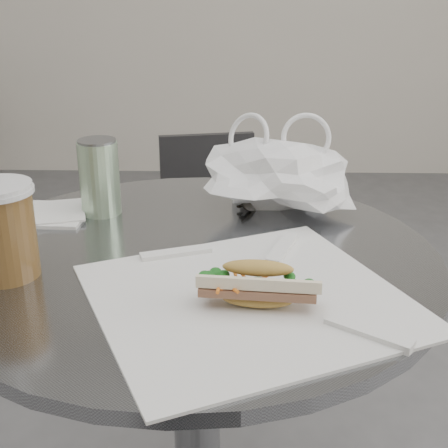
{
  "coord_description": "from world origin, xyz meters",
  "views": [
    {
      "loc": [
        0.07,
        -0.67,
        1.14
      ],
      "look_at": [
        0.05,
        0.2,
        0.79
      ],
      "focal_mm": 50.0,
      "sensor_mm": 36.0,
      "label": 1
    }
  ],
  "objects_px": {
    "iced_coffee": "(1,229)",
    "drink_can": "(99,177)",
    "cafe_table": "(196,398)",
    "chair_far": "(214,268)",
    "banh_mi": "(258,285)",
    "sunglasses": "(263,196)"
  },
  "relations": [
    {
      "from": "iced_coffee",
      "to": "drink_can",
      "type": "distance_m",
      "value": 0.26
    },
    {
      "from": "iced_coffee",
      "to": "drink_can",
      "type": "height_order",
      "value": "iced_coffee"
    },
    {
      "from": "cafe_table",
      "to": "chair_far",
      "type": "bearing_deg",
      "value": 90.26
    },
    {
      "from": "banh_mi",
      "to": "sunglasses",
      "type": "xyz_separation_m",
      "value": [
        0.02,
        0.38,
        -0.01
      ]
    },
    {
      "from": "cafe_table",
      "to": "iced_coffee",
      "type": "relative_size",
      "value": 2.59
    },
    {
      "from": "sunglasses",
      "to": "iced_coffee",
      "type": "bearing_deg",
      "value": 176.93
    },
    {
      "from": "chair_far",
      "to": "drink_can",
      "type": "relative_size",
      "value": 5.13
    },
    {
      "from": "cafe_table",
      "to": "chair_far",
      "type": "distance_m",
      "value": 0.84
    },
    {
      "from": "sunglasses",
      "to": "banh_mi",
      "type": "bearing_deg",
      "value": -134.01
    },
    {
      "from": "banh_mi",
      "to": "iced_coffee",
      "type": "relative_size",
      "value": 0.64
    },
    {
      "from": "cafe_table",
      "to": "sunglasses",
      "type": "bearing_deg",
      "value": 61.84
    },
    {
      "from": "chair_far",
      "to": "cafe_table",
      "type": "bearing_deg",
      "value": 78.98
    },
    {
      "from": "chair_far",
      "to": "sunglasses",
      "type": "xyz_separation_m",
      "value": [
        0.12,
        -0.61,
        0.45
      ]
    },
    {
      "from": "banh_mi",
      "to": "drink_can",
      "type": "height_order",
      "value": "drink_can"
    },
    {
      "from": "cafe_table",
      "to": "sunglasses",
      "type": "distance_m",
      "value": 0.38
    },
    {
      "from": "chair_far",
      "to": "banh_mi",
      "type": "xyz_separation_m",
      "value": [
        0.1,
        -0.99,
        0.46
      ]
    },
    {
      "from": "banh_mi",
      "to": "chair_far",
      "type": "bearing_deg",
      "value": 100.94
    },
    {
      "from": "cafe_table",
      "to": "drink_can",
      "type": "relative_size",
      "value": 5.65
    },
    {
      "from": "drink_can",
      "to": "iced_coffee",
      "type": "bearing_deg",
      "value": -108.45
    },
    {
      "from": "chair_far",
      "to": "iced_coffee",
      "type": "height_order",
      "value": "iced_coffee"
    },
    {
      "from": "drink_can",
      "to": "sunglasses",
      "type": "bearing_deg",
      "value": 8.48
    },
    {
      "from": "cafe_table",
      "to": "banh_mi",
      "type": "distance_m",
      "value": 0.36
    }
  ]
}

